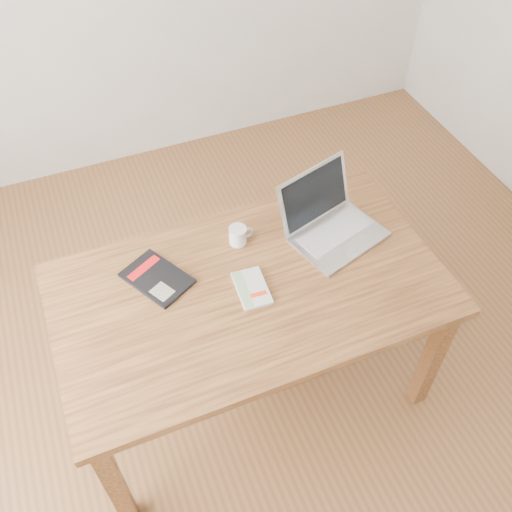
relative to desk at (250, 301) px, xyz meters
name	(u,v)px	position (x,y,z in m)	size (l,w,h in m)	color
room	(262,173)	(0.03, -0.05, 0.69)	(4.04, 4.04, 2.70)	brown
desk	(250,301)	(0.00, 0.00, 0.00)	(1.54, 0.88, 0.75)	brown
white_guidebook	(252,288)	(0.00, -0.01, 0.10)	(0.13, 0.20, 0.02)	beige
black_guidebook	(157,278)	(-0.33, 0.18, 0.10)	(0.28, 0.32, 0.01)	black
laptop	(330,222)	(0.43, 0.16, 0.14)	(0.45, 0.43, 0.25)	silver
coffee_mug	(238,235)	(0.05, 0.24, 0.13)	(0.11, 0.07, 0.08)	white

